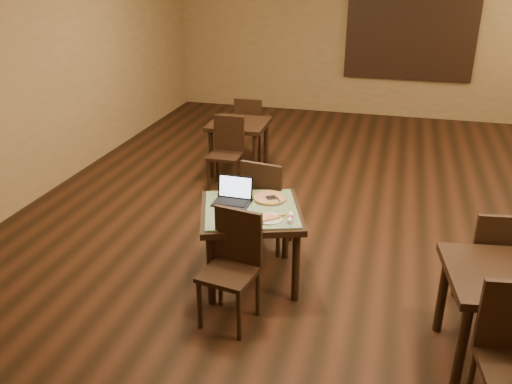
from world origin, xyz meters
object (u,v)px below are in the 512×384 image
(other_table_b, at_px, (239,131))
(other_table_c, at_px, (505,289))
(tiled_table, at_px, (251,218))
(chair_main_near, at_px, (233,261))
(chair_main_far, at_px, (265,200))
(pizza_pan, at_px, (270,199))
(other_table_b_chair_near, at_px, (227,148))
(laptop, at_px, (234,195))
(other_table_c_chair_far, at_px, (494,258))
(other_table_b_chair_far, at_px, (250,125))

(other_table_b, distance_m, other_table_c, 4.54)
(tiled_table, distance_m, chair_main_near, 0.62)
(chair_main_far, xyz_separation_m, other_table_c, (2.13, -1.25, 0.09))
(chair_main_far, relative_size, pizza_pan, 3.00)
(chair_main_near, xyz_separation_m, pizza_pan, (0.11, 0.85, 0.21))
(tiled_table, xyz_separation_m, other_table_b_chair_near, (-0.93, 2.16, -0.12))
(chair_main_near, xyz_separation_m, other_table_b_chair_near, (-0.95, 2.77, -0.01))
(laptop, relative_size, other_table_c_chair_far, 0.34)
(chair_main_far, bearing_deg, chair_main_near, 100.70)
(other_table_b_chair_near, relative_size, other_table_b_chair_far, 1.00)
(laptop, relative_size, other_table_c, 0.36)
(pizza_pan, distance_m, other_table_b, 2.70)
(laptop, xyz_separation_m, other_table_b_chair_far, (-0.73, 3.17, -0.28))
(chair_main_near, distance_m, other_table_b, 3.46)
(pizza_pan, relative_size, other_table_b_chair_near, 0.35)
(laptop, xyz_separation_m, other_table_b, (-0.73, 2.61, -0.20))
(laptop, relative_size, pizza_pan, 1.03)
(chair_main_near, relative_size, other_table_b, 1.24)
(chair_main_far, xyz_separation_m, other_table_b_chair_near, (-0.92, 1.54, -0.03))
(chair_main_near, bearing_deg, tiled_table, 101.17)
(chair_main_far, distance_m, other_table_c, 2.48)
(tiled_table, xyz_separation_m, pizza_pan, (0.12, 0.24, 0.11))
(tiled_table, bearing_deg, other_table_b_chair_far, 86.98)
(pizza_pan, bearing_deg, laptop, -157.09)
(other_table_b_chair_far, bearing_deg, other_table_b_chair_near, 89.60)
(other_table_b, bearing_deg, tiled_table, -71.46)
(other_table_b_chair_far, bearing_deg, other_table_c_chair_far, 132.30)
(other_table_b_chair_near, relative_size, other_table_c, 1.00)
(other_table_b_chair_far, bearing_deg, tiled_table, 105.47)
(laptop, bearing_deg, chair_main_far, 71.08)
(other_table_c, bearing_deg, chair_main_far, 141.23)
(other_table_b, xyz_separation_m, other_table_b_chair_near, (-0.00, -0.56, -0.08))
(pizza_pan, bearing_deg, other_table_b_chair_near, 118.74)
(pizza_pan, relative_size, other_table_b_chair_far, 0.35)
(laptop, bearing_deg, other_table_b_chair_far, 104.11)
(laptop, height_order, other_table_b, laptop)
(chair_main_far, height_order, other_table_c_chair_far, other_table_c_chair_far)
(tiled_table, height_order, pizza_pan, pizza_pan)
(pizza_pan, height_order, other_table_b, pizza_pan)
(other_table_c_chair_far, bearing_deg, chair_main_far, -25.25)
(laptop, relative_size, other_table_b_chair_near, 0.36)
(laptop, distance_m, other_table_b_chair_far, 3.27)
(other_table_c_chair_far, bearing_deg, other_table_c, 80.46)
(other_table_c, bearing_deg, tiled_table, 154.82)
(pizza_pan, xyz_separation_m, other_table_b, (-1.05, 2.48, -0.15))
(other_table_b_chair_far, distance_m, other_table_c_chair_far, 4.52)
(other_table_b, distance_m, other_table_b_chair_far, 0.57)
(other_table_b, xyz_separation_m, other_table_b_chair_far, (0.00, 0.56, -0.08))
(other_table_c_chair_far, bearing_deg, other_table_b_chair_near, -43.98)
(chair_main_near, distance_m, laptop, 0.80)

